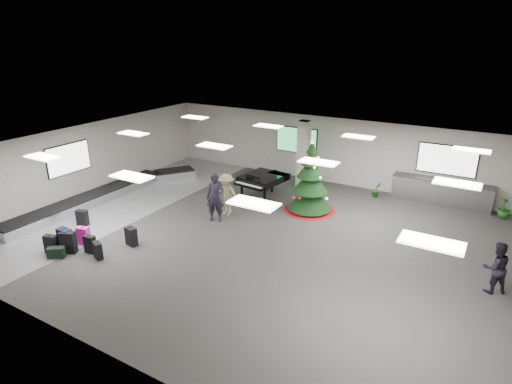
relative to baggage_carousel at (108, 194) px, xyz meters
The scene contains 20 objects.
ground 7.84m from the baggage_carousel, ahead, with size 18.00×18.00×0.00m, color #32302E.
room_envelope 7.79m from the baggage_carousel, ahead, with size 18.02×14.02×3.21m.
baggage_carousel is the anchor object (origin of this frame).
service_counter 14.50m from the baggage_carousel, 27.67° to the left, with size 4.05×0.65×1.08m.
suitcase_0 5.01m from the baggage_carousel, 56.25° to the right, with size 0.55×0.45×0.78m.
suitcase_1 5.11m from the baggage_carousel, 48.15° to the right, with size 0.41×0.24×0.64m.
pink_suitcase 4.46m from the baggage_carousel, 52.19° to the right, with size 0.46×0.34×0.67m.
suitcase_3 5.00m from the baggage_carousel, 32.93° to the right, with size 0.48×0.32×0.68m.
navy_suitcase 4.81m from the baggage_carousel, 58.21° to the right, with size 0.52×0.31×0.80m.
suitcase_5 5.02m from the baggage_carousel, 62.91° to the right, with size 0.47×0.35×0.65m.
green_duffel 5.33m from the baggage_carousel, 59.52° to the right, with size 0.59×0.55×0.38m.
suitcase_7 5.57m from the baggage_carousel, 45.04° to the right, with size 0.44×0.34×0.59m.
suitcase_8 2.84m from the baggage_carousel, 60.97° to the right, with size 0.47×0.35×0.64m.
christmas_tree 8.93m from the baggage_carousel, 21.48° to the left, with size 2.15×2.15×3.07m.
grand_piano 6.87m from the baggage_carousel, 32.05° to the left, with size 1.82×2.22×1.17m.
traveler_a 5.58m from the baggage_carousel, ahead, with size 0.70×0.46×1.93m, color black.
traveler_b 5.71m from the baggage_carousel, 12.15° to the left, with size 1.11×0.64×1.72m, color #8D7E57.
traveler_bench 15.18m from the baggage_carousel, ahead, with size 0.75×0.59×1.55m, color black.
potted_plant_left 11.96m from the baggage_carousel, 31.05° to the left, with size 0.39×0.31×0.71m, color #164618.
potted_plant_right 16.55m from the baggage_carousel, 22.88° to the left, with size 0.48×0.48×0.85m, color #164618.
Camera 1 is at (6.80, -12.09, 6.96)m, focal length 30.00 mm.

